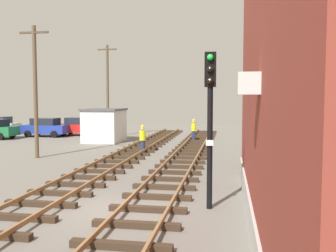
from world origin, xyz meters
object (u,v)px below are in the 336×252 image
at_px(signal_mast, 210,111).
at_px(parked_car_red, 79,126).
at_px(utility_pole_far, 108,89).
at_px(utility_pole_near, 35,89).
at_px(track_worker_distant, 194,130).
at_px(track_worker_foreground, 143,139).
at_px(control_hut, 104,125).
at_px(parked_car_blue, 46,127).

xyz_separation_m(signal_mast, parked_car_red, (-13.79, 22.30, -2.28)).
height_order(parked_car_red, utility_pole_far, utility_pole_far).
height_order(utility_pole_near, utility_pole_far, utility_pole_far).
relative_size(utility_pole_far, track_worker_distant, 4.55).
bearing_deg(signal_mast, track_worker_foreground, 112.99).
bearing_deg(parked_car_red, track_worker_distant, -14.40).
bearing_deg(signal_mast, utility_pole_far, 116.28).
xyz_separation_m(control_hut, track_worker_foreground, (4.66, -6.01, -0.46)).
distance_m(signal_mast, track_worker_distant, 19.62).
height_order(parked_car_blue, track_worker_foreground, track_worker_foreground).
height_order(signal_mast, utility_pole_near, utility_pole_near).
distance_m(parked_car_red, track_worker_distant, 11.84).
xyz_separation_m(parked_car_blue, track_worker_foreground, (11.53, -9.04, 0.03)).
bearing_deg(utility_pole_far, control_hut, -76.00).
distance_m(control_hut, track_worker_foreground, 7.62).
distance_m(utility_pole_near, utility_pole_far, 12.55).
height_order(utility_pole_far, track_worker_foreground, utility_pole_far).
xyz_separation_m(control_hut, utility_pole_far, (-0.90, 3.62, 3.06)).
relative_size(utility_pole_near, track_worker_distant, 4.21).
bearing_deg(control_hut, parked_car_red, 132.25).
distance_m(utility_pole_far, track_worker_foreground, 11.66).
distance_m(parked_car_red, utility_pole_near, 14.20).
xyz_separation_m(parked_car_blue, utility_pole_far, (5.96, 0.59, 3.55)).
height_order(utility_pole_far, track_worker_distant, utility_pole_far).
xyz_separation_m(control_hut, parked_car_blue, (-6.86, 3.03, -0.49)).
bearing_deg(control_hut, signal_mast, -61.47).
bearing_deg(signal_mast, parked_car_red, 121.74).
bearing_deg(track_worker_distant, parked_car_blue, 174.37).
distance_m(parked_car_red, track_worker_foreground, 13.79).
distance_m(parked_car_blue, track_worker_foreground, 14.65).
bearing_deg(utility_pole_far, parked_car_red, 163.53).
bearing_deg(track_worker_distant, parked_car_red, 165.60).
relative_size(parked_car_blue, utility_pole_near, 0.53).
bearing_deg(parked_car_blue, utility_pole_near, -64.67).
height_order(parked_car_blue, utility_pole_far, utility_pole_far).
xyz_separation_m(utility_pole_far, track_worker_distant, (8.21, -1.98, -3.52)).
bearing_deg(track_worker_foreground, parked_car_red, 129.81).
xyz_separation_m(control_hut, track_worker_distant, (7.31, 1.63, -0.46)).
relative_size(control_hut, parked_car_blue, 0.90).
bearing_deg(track_worker_foreground, utility_pole_far, 120.04).
height_order(parked_car_red, utility_pole_near, utility_pole_near).
height_order(control_hut, track_worker_foreground, control_hut).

